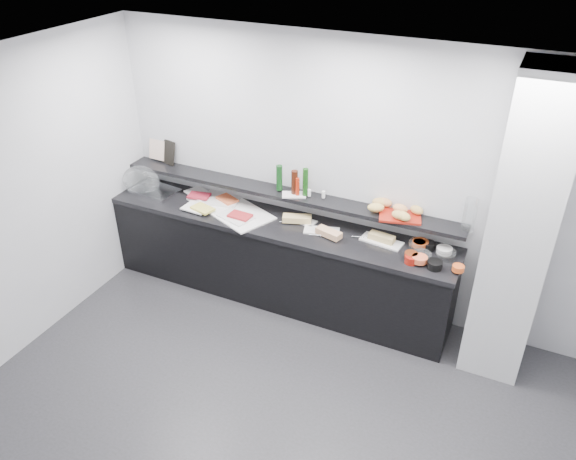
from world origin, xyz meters
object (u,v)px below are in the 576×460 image
at_px(sandwich_plate_mid, 322,231).
at_px(condiment_tray, 294,195).
at_px(framed_print, 167,152).
at_px(carafe, 470,214).
at_px(bread_tray, 400,216).
at_px(cloche_base, 155,191).

bearing_deg(sandwich_plate_mid, condiment_tray, 142.71).
height_order(framed_print, carafe, carafe).
xyz_separation_m(framed_print, bread_tray, (2.63, -0.11, -0.12)).
distance_m(condiment_tray, bread_tray, 1.06).
height_order(condiment_tray, bread_tray, bread_tray).
bearing_deg(cloche_base, framed_print, 93.72).
height_order(sandwich_plate_mid, bread_tray, bread_tray).
bearing_deg(bread_tray, carafe, -11.43).
relative_size(sandwich_plate_mid, condiment_tray, 1.47).
bearing_deg(bread_tray, framed_print, 162.73).
bearing_deg(cloche_base, bread_tray, 10.25).
bearing_deg(sandwich_plate_mid, cloche_base, 163.59).
distance_m(cloche_base, carafe, 3.26).
bearing_deg(carafe, sandwich_plate_mid, -171.76).
xyz_separation_m(cloche_base, carafe, (3.24, 0.20, 0.38)).
relative_size(bread_tray, carafe, 1.24).
bearing_deg(bread_tray, sandwich_plate_mid, 177.14).
height_order(framed_print, bread_tray, framed_print).
xyz_separation_m(condiment_tray, bread_tray, (1.06, 0.02, 0.00)).
relative_size(sandwich_plate_mid, framed_print, 1.30).
bearing_deg(condiment_tray, bread_tray, -23.60).
bearing_deg(bread_tray, cloche_base, 168.46).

